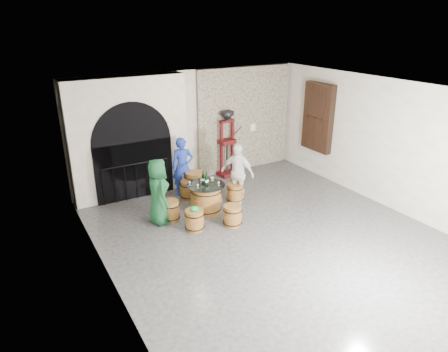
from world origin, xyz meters
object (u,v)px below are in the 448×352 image
corking_press (227,139)px  barrel_stool_near_right (233,215)px  wine_bottle_left (207,180)px  barrel_stool_right (235,193)px  barrel_stool_near_left (195,220)px  person_white (237,173)px  side_barrel (195,184)px  barrel_stool_left (170,210)px  barrel_stool_far (189,190)px  person_blue (183,167)px  person_green (158,192)px  wine_bottle_right (203,178)px  barrel_table (206,198)px  wine_bottle_center (207,179)px

corking_press → barrel_stool_near_right: bearing=-126.1°
wine_bottle_left → barrel_stool_right: bearing=9.8°
barrel_stool_near_left → person_white: (1.66, 0.84, 0.54)m
corking_press → side_barrel: bearing=-158.0°
barrel_stool_left → barrel_stool_far: size_ratio=1.00×
person_blue → corking_press: 1.91m
corking_press → person_green: bearing=-155.8°
person_blue → barrel_stool_left: bearing=-106.6°
person_green → side_barrel: 1.75m
barrel_stool_left → wine_bottle_left: (0.96, -0.05, 0.62)m
barrel_stool_right → barrel_stool_near_right: 1.30m
person_green → wine_bottle_right: size_ratio=4.88×
barrel_table → wine_bottle_center: bearing=2.5°
barrel_stool_right → barrel_stool_near_right: (-0.73, -1.07, 0.00)m
barrel_stool_left → barrel_stool_near_left: bearing=-68.3°
barrel_stool_near_right → person_white: 1.44m
barrel_stool_near_right → wine_bottle_right: bearing=102.2°
barrel_stool_near_left → side_barrel: 1.88m
barrel_stool_right → side_barrel: side_barrel is taller
person_green → barrel_table: bearing=-90.8°
wine_bottle_left → barrel_stool_far: bearing=92.9°
barrel_table → person_blue: size_ratio=0.59×
barrel_stool_right → person_blue: 1.58m
barrel_table → corking_press: 2.68m
barrel_stool_near_right → person_blue: person_blue is taller
person_blue → wine_bottle_left: person_blue is taller
side_barrel → person_green: bearing=-145.4°
barrel_stool_left → side_barrel: side_barrel is taller
person_blue → wine_bottle_right: (0.03, -1.13, 0.06)m
barrel_stool_near_left → person_green: (-0.56, 0.73, 0.55)m
barrel_stool_near_right → wine_bottle_center: 1.13m
barrel_table → wine_bottle_center: 0.50m
wine_bottle_right → side_barrel: wine_bottle_right is taller
barrel_table → barrel_stool_near_left: 0.95m
barrel_stool_near_right → barrel_stool_near_left: (-0.87, 0.24, 0.00)m
person_blue → wine_bottle_right: bearing=-68.5°
barrel_stool_left → barrel_stool_near_right: bearing=-39.9°
wine_bottle_left → wine_bottle_center: bearing=37.5°
barrel_stool_near_left → person_blue: bearing=72.5°
barrel_stool_far → barrel_stool_left: bearing=-135.1°
person_blue → person_white: bearing=-26.4°
side_barrel → corking_press: bearing=30.0°
person_green → corking_press: (2.93, 1.85, 0.36)m
side_barrel → barrel_stool_right: bearing=-48.5°
wine_bottle_center → barrel_stool_right: bearing=9.1°
barrel_table → wine_bottle_right: (-0.02, 0.12, 0.50)m
person_blue → wine_bottle_right: size_ratio=4.92×
barrel_stool_right → side_barrel: (-0.76, 0.86, 0.10)m
person_blue → wine_bottle_right: 1.13m
barrel_stool_far → person_white: 1.41m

